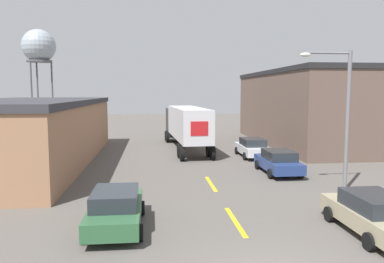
{
  "coord_description": "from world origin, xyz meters",
  "views": [
    {
      "loc": [
        -3.27,
        -8.93,
        5.13
      ],
      "look_at": [
        -0.53,
        16.47,
        2.44
      ],
      "focal_mm": 35.0,
      "sensor_mm": 36.0,
      "label": 1
    }
  ],
  "objects_px": {
    "water_tower": "(39,47)",
    "parked_car_right_far": "(252,147)",
    "parked_car_right_near": "(373,213)",
    "parked_car_left_near": "(116,208)",
    "semi_truck": "(185,123)",
    "parked_car_right_mid": "(278,161)",
    "street_lamp": "(341,109)"
  },
  "relations": [
    {
      "from": "parked_car_right_far",
      "to": "street_lamp",
      "type": "height_order",
      "value": "street_lamp"
    },
    {
      "from": "parked_car_right_far",
      "to": "parked_car_right_mid",
      "type": "bearing_deg",
      "value": -90.0
    },
    {
      "from": "semi_truck",
      "to": "parked_car_left_near",
      "type": "relative_size",
      "value": 3.07
    },
    {
      "from": "parked_car_right_far",
      "to": "water_tower",
      "type": "xyz_separation_m",
      "value": [
        -27.24,
        39.46,
        12.15
      ]
    },
    {
      "from": "semi_truck",
      "to": "parked_car_right_near",
      "type": "distance_m",
      "value": 21.84
    },
    {
      "from": "parked_car_right_far",
      "to": "parked_car_left_near",
      "type": "relative_size",
      "value": 1.0
    },
    {
      "from": "water_tower",
      "to": "parked_car_right_far",
      "type": "bearing_deg",
      "value": -55.38
    },
    {
      "from": "parked_car_right_far",
      "to": "parked_car_left_near",
      "type": "bearing_deg",
      "value": -122.22
    },
    {
      "from": "semi_truck",
      "to": "parked_car_right_mid",
      "type": "height_order",
      "value": "semi_truck"
    },
    {
      "from": "parked_car_right_near",
      "to": "parked_car_left_near",
      "type": "bearing_deg",
      "value": 170.33
    },
    {
      "from": "water_tower",
      "to": "street_lamp",
      "type": "xyz_separation_m",
      "value": [
        28.97,
        -49.98,
        -8.65
      ]
    },
    {
      "from": "parked_car_left_near",
      "to": "water_tower",
      "type": "relative_size",
      "value": 0.28
    },
    {
      "from": "parked_car_right_near",
      "to": "semi_truck",
      "type": "bearing_deg",
      "value": 103.04
    },
    {
      "from": "semi_truck",
      "to": "parked_car_right_near",
      "type": "xyz_separation_m",
      "value": [
        4.91,
        -21.22,
        -1.56
      ]
    },
    {
      "from": "semi_truck",
      "to": "parked_car_right_far",
      "type": "height_order",
      "value": "semi_truck"
    },
    {
      "from": "parked_car_right_near",
      "to": "parked_car_right_mid",
      "type": "bearing_deg",
      "value": 90.0
    },
    {
      "from": "parked_car_right_mid",
      "to": "water_tower",
      "type": "xyz_separation_m",
      "value": [
        -27.24,
        45.61,
        12.15
      ]
    },
    {
      "from": "parked_car_left_near",
      "to": "street_lamp",
      "type": "bearing_deg",
      "value": 21.14
    },
    {
      "from": "parked_car_right_mid",
      "to": "semi_truck",
      "type": "bearing_deg",
      "value": 114.1
    },
    {
      "from": "semi_truck",
      "to": "water_tower",
      "type": "height_order",
      "value": "water_tower"
    },
    {
      "from": "parked_car_right_far",
      "to": "water_tower",
      "type": "height_order",
      "value": "water_tower"
    },
    {
      "from": "parked_car_left_near",
      "to": "water_tower",
      "type": "height_order",
      "value": "water_tower"
    },
    {
      "from": "semi_truck",
      "to": "parked_car_left_near",
      "type": "xyz_separation_m",
      "value": [
        -4.41,
        -19.63,
        -1.56
      ]
    },
    {
      "from": "parked_car_right_near",
      "to": "parked_car_left_near",
      "type": "relative_size",
      "value": 1.0
    },
    {
      "from": "parked_car_right_near",
      "to": "water_tower",
      "type": "relative_size",
      "value": 0.28
    },
    {
      "from": "water_tower",
      "to": "street_lamp",
      "type": "height_order",
      "value": "water_tower"
    },
    {
      "from": "parked_car_right_near",
      "to": "parked_car_right_mid",
      "type": "relative_size",
      "value": 1.0
    },
    {
      "from": "parked_car_right_near",
      "to": "parked_car_right_far",
      "type": "xyz_separation_m",
      "value": [
        0.0,
        16.39,
        0.0
      ]
    },
    {
      "from": "parked_car_right_far",
      "to": "semi_truck",
      "type": "bearing_deg",
      "value": 135.47
    },
    {
      "from": "parked_car_right_mid",
      "to": "parked_car_left_near",
      "type": "height_order",
      "value": "same"
    },
    {
      "from": "semi_truck",
      "to": "parked_car_right_mid",
      "type": "xyz_separation_m",
      "value": [
        4.91,
        -10.99,
        -1.56
      ]
    },
    {
      "from": "parked_car_right_near",
      "to": "water_tower",
      "type": "height_order",
      "value": "water_tower"
    }
  ]
}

